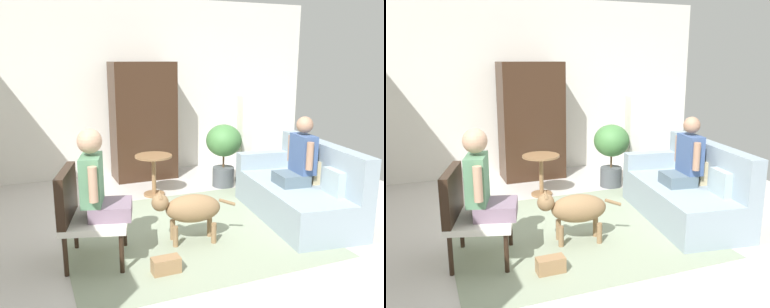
# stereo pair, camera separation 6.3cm
# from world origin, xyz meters

# --- Properties ---
(ground_plane) EXTENTS (6.84, 6.84, 0.00)m
(ground_plane) POSITION_xyz_m (0.00, 0.00, 0.00)
(ground_plane) COLOR beige
(back_wall) EXTENTS (6.30, 0.12, 2.87)m
(back_wall) POSITION_xyz_m (0.00, 2.80, 1.43)
(back_wall) COLOR silver
(back_wall) RESTS_ON ground
(area_rug) EXTENTS (2.70, 2.45, 0.01)m
(area_rug) POSITION_xyz_m (-0.20, 0.08, 0.00)
(area_rug) COLOR gray
(area_rug) RESTS_ON ground
(couch) EXTENTS (1.09, 1.90, 0.92)m
(couch) POSITION_xyz_m (1.24, -0.02, 0.32)
(couch) COLOR #8EA0AD
(couch) RESTS_ON ground
(armchair) EXTENTS (0.75, 0.80, 0.91)m
(armchair) POSITION_xyz_m (-1.37, -0.19, 0.53)
(armchair) COLOR black
(armchair) RESTS_ON ground
(person_on_couch) EXTENTS (0.45, 0.52, 0.82)m
(person_on_couch) POSITION_xyz_m (1.20, -0.04, 0.76)
(person_on_couch) COLOR slate
(person_on_armchair) EXTENTS (0.54, 0.54, 0.85)m
(person_on_armchair) POSITION_xyz_m (-1.22, -0.23, 0.78)
(person_on_armchair) COLOR slate
(round_end_table) EXTENTS (0.52, 0.52, 0.59)m
(round_end_table) POSITION_xyz_m (-0.17, 1.43, 0.39)
(round_end_table) COLOR olive
(round_end_table) RESTS_ON ground
(dog) EXTENTS (0.89, 0.39, 0.58)m
(dog) POSITION_xyz_m (-0.27, -0.19, 0.37)
(dog) COLOR olive
(dog) RESTS_ON ground
(potted_plant) EXTENTS (0.53, 0.53, 0.95)m
(potted_plant) POSITION_xyz_m (0.94, 1.46, 0.60)
(potted_plant) COLOR #4C5156
(potted_plant) RESTS_ON ground
(column_lamp) EXTENTS (0.20, 0.20, 1.36)m
(column_lamp) POSITION_xyz_m (1.34, 1.53, 0.67)
(column_lamp) COLOR #4C4742
(column_lamp) RESTS_ON ground
(armoire_cabinet) EXTENTS (0.98, 0.56, 1.86)m
(armoire_cabinet) POSITION_xyz_m (-0.04, 2.39, 0.93)
(armoire_cabinet) COLOR #382316
(armoire_cabinet) RESTS_ON ground
(handbag) EXTENTS (0.26, 0.13, 0.15)m
(handbag) POSITION_xyz_m (-0.72, -0.72, 0.07)
(handbag) COLOR #99724C
(handbag) RESTS_ON ground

